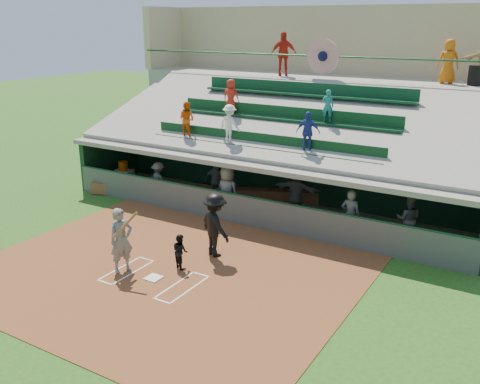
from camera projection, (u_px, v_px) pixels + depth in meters
The scene contains 22 objects.
ground at pixel (154, 279), 15.36m from camera, with size 100.00×100.00×0.00m, color #235116.
dirt_slab at pixel (164, 272), 15.77m from camera, with size 11.00×9.00×0.02m, color brown.
home_plate at pixel (154, 278), 15.35m from camera, with size 0.43×0.43×0.03m, color white.
batters_box_chalk at pixel (154, 278), 15.36m from camera, with size 2.65×1.85×0.01m.
dugout_floor at pixel (265, 210), 20.88m from camera, with size 16.00×3.50×0.04m, color gray.
concourse_slab at pixel (332, 125), 25.70m from camera, with size 20.00×3.00×4.60m, color gray.
grandstand at pixel (306, 137), 23.27m from camera, with size 20.40×10.40×7.80m.
batter_at_plate at pixel (121, 240), 15.54m from camera, with size 0.97×0.83×1.95m.
catcher at pixel (180, 251), 15.89m from camera, with size 0.52×0.40×1.06m, color black.
home_umpire at pixel (215, 225), 16.59m from camera, with size 1.31×0.75×2.03m, color black.
dugout_bench at pixel (275, 195), 21.83m from camera, with size 15.68×0.47×0.47m, color brown.
white_table at pixel (124, 178), 23.93m from camera, with size 0.79×0.59×0.69m, color silver.
water_cooler at pixel (123, 166), 23.72m from camera, with size 0.41×0.41×0.41m, color #CA530B.
dugout_player_a at pixel (159, 181), 21.99m from camera, with size 1.00×0.57×1.54m, color #555853.
dugout_player_b at pixel (217, 181), 21.47m from camera, with size 1.04×0.43×1.77m, color #51544F.
dugout_player_c at pixel (227, 192), 19.90m from camera, with size 0.95×0.62×1.95m, color #535651.
dugout_player_d at pixel (296, 191), 19.89m from camera, with size 1.85×0.59×1.99m, color #525550.
dugout_player_e at pixel (350, 215), 17.76m from camera, with size 0.64×0.42×1.76m, color #50524E.
dugout_player_f at pixel (408, 219), 17.62m from camera, with size 0.78×0.61×1.60m, color #575954.
trash_bin at pixel (475, 76), 21.32m from camera, with size 0.53×0.53×0.80m, color black.
concourse_staff_a at pixel (284, 54), 24.98m from camera, with size 1.19×0.49×2.02m, color red.
concourse_staff_b at pixel (448, 61), 21.84m from camera, with size 0.88×0.57×1.80m, color #C55B0B.
Camera 1 is at (9.24, -10.63, 7.08)m, focal length 40.00 mm.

